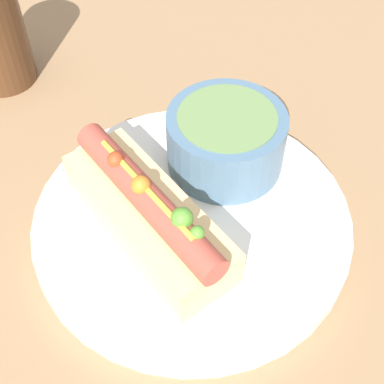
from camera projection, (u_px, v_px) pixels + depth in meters
ground_plane at (192, 226)px, 0.48m from camera, size 4.00×4.00×0.00m
dinner_plate at (192, 221)px, 0.47m from camera, size 0.28×0.28×0.02m
hot_dog at (148, 213)px, 0.44m from camera, size 0.18×0.07×0.07m
soup_bowl at (226, 138)px, 0.48m from camera, size 0.11×0.11×0.06m
spoon at (189, 183)px, 0.49m from camera, size 0.13×0.12×0.01m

